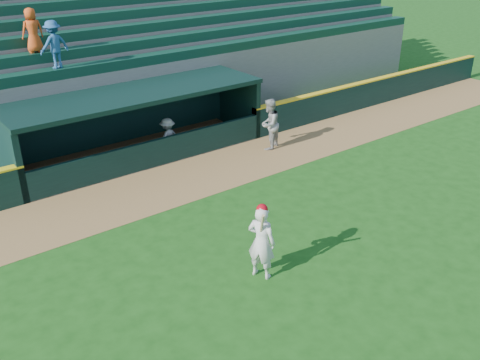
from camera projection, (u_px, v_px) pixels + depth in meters
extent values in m
plane|color=#184A12|center=(276.00, 244.00, 14.43)|extent=(120.00, 120.00, 0.00)
cube|color=olive|center=(180.00, 181.00, 17.94)|extent=(40.00, 3.00, 0.01)
cube|color=black|center=(380.00, 91.00, 25.59)|extent=(15.50, 0.30, 1.20)
cube|color=yellow|center=(381.00, 78.00, 25.32)|extent=(15.50, 0.32, 0.06)
imported|color=gray|center=(269.00, 124.00, 20.18)|extent=(1.18, 1.09, 1.96)
imported|color=gray|center=(168.00, 138.00, 19.53)|extent=(1.08, 0.80, 1.49)
cube|color=slate|center=(141.00, 155.00, 19.94)|extent=(9.00, 2.60, 0.04)
cube|color=black|center=(8.00, 156.00, 16.93)|extent=(0.20, 2.60, 2.30)
cube|color=black|center=(239.00, 103.00, 21.98)|extent=(0.20, 2.60, 2.30)
cube|color=black|center=(122.00, 117.00, 20.38)|extent=(9.40, 0.20, 2.30)
cube|color=black|center=(135.00, 94.00, 18.92)|extent=(9.40, 2.80, 0.16)
cube|color=black|center=(156.00, 153.00, 18.86)|extent=(9.00, 0.16, 1.00)
cube|color=brown|center=(130.00, 143.00, 20.41)|extent=(8.40, 0.45, 0.10)
cube|color=slate|center=(115.00, 106.00, 20.63)|extent=(34.00, 0.85, 2.91)
cube|color=#0F3828|center=(112.00, 65.00, 19.84)|extent=(34.00, 0.60, 0.36)
cube|color=slate|center=(105.00, 96.00, 21.14)|extent=(34.00, 0.85, 3.36)
cube|color=#0F3828|center=(101.00, 49.00, 20.25)|extent=(34.00, 0.60, 0.36)
cube|color=slate|center=(96.00, 85.00, 21.65)|extent=(34.00, 0.85, 3.81)
cube|color=#0F3828|center=(91.00, 33.00, 20.67)|extent=(34.00, 0.60, 0.36)
cube|color=slate|center=(87.00, 76.00, 22.16)|extent=(34.00, 0.85, 4.26)
cube|color=#0F3828|center=(81.00, 19.00, 21.08)|extent=(34.00, 0.60, 0.36)
cube|color=slate|center=(78.00, 66.00, 22.67)|extent=(34.00, 0.85, 4.71)
cube|color=#0F3828|center=(71.00, 4.00, 21.49)|extent=(34.00, 0.60, 0.36)
cube|color=slate|center=(70.00, 58.00, 23.19)|extent=(34.00, 0.85, 5.16)
cube|color=slate|center=(62.00, 49.00, 23.70)|extent=(34.00, 0.85, 5.61)
cube|color=slate|center=(57.00, 47.00, 24.11)|extent=(34.50, 0.30, 5.61)
imported|color=#D84B18|center=(32.00, 30.00, 18.52)|extent=(0.76, 0.50, 1.52)
imported|color=#245386|center=(54.00, 44.00, 18.30)|extent=(1.14, 0.77, 1.62)
imported|color=silver|center=(261.00, 242.00, 12.71)|extent=(0.71, 0.83, 1.92)
sphere|color=#A80913|center=(262.00, 209.00, 12.33)|extent=(0.27, 0.27, 0.27)
cylinder|color=tan|center=(262.00, 224.00, 12.17)|extent=(0.32, 0.44, 0.76)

